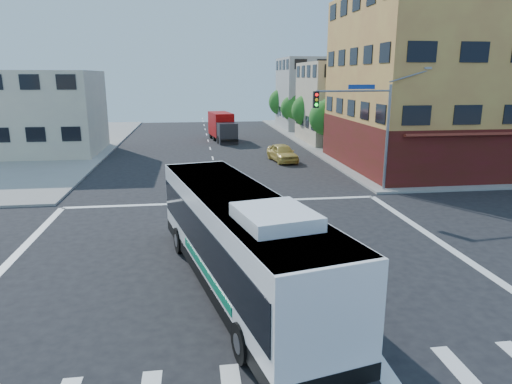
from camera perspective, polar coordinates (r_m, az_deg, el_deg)
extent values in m
plane|color=black|center=(19.07, -2.01, -8.91)|extent=(120.00, 120.00, 0.00)
cube|color=gray|center=(64.46, 27.14, 6.13)|extent=(50.00, 50.00, 0.15)
cube|color=gold|center=(42.00, 23.91, 12.43)|extent=(18.00, 15.00, 14.00)
cube|color=#541315|center=(42.36, 23.23, 5.69)|extent=(18.09, 15.08, 4.00)
cube|color=maroon|center=(36.33, 29.17, 6.33)|extent=(16.00, 1.60, 0.51)
cube|color=tan|center=(54.83, 12.37, 10.85)|extent=(12.00, 10.00, 9.00)
cube|color=#969691|center=(68.12, 8.31, 12.06)|extent=(12.00, 10.00, 10.00)
cube|color=#BEB29E|center=(49.96, -25.95, 8.87)|extent=(12.00, 10.00, 8.00)
cylinder|color=gray|center=(31.16, 16.05, 6.36)|extent=(0.18, 0.18, 7.00)
cylinder|color=gray|center=(29.75, 12.15, 12.24)|extent=(5.01, 0.62, 0.12)
cube|color=black|center=(28.78, 7.49, 11.38)|extent=(0.32, 0.30, 1.00)
sphere|color=#FF0C0C|center=(28.60, 7.60, 11.96)|extent=(0.20, 0.20, 0.20)
sphere|color=yellow|center=(28.62, 7.58, 11.36)|extent=(0.20, 0.20, 0.20)
sphere|color=#19FF33|center=(28.63, 7.56, 10.76)|extent=(0.20, 0.20, 0.20)
cube|color=navy|center=(29.96, 13.07, 12.69)|extent=(1.80, 0.22, 0.28)
cube|color=gray|center=(32.22, 20.64, 14.30)|extent=(0.50, 0.22, 0.14)
cylinder|color=#372314|center=(47.86, 8.71, 6.29)|extent=(0.28, 0.28, 1.92)
sphere|color=#1C5C1A|center=(47.59, 8.82, 9.15)|extent=(3.60, 3.60, 3.60)
sphere|color=#1C5C1A|center=(47.35, 9.44, 10.20)|extent=(2.52, 2.52, 2.52)
cylinder|color=#372314|center=(55.51, 6.38, 7.49)|extent=(0.28, 0.28, 1.99)
sphere|color=#1C5C1A|center=(55.27, 6.45, 10.08)|extent=(3.80, 3.80, 3.80)
sphere|color=#1C5C1A|center=(55.02, 6.97, 11.04)|extent=(2.66, 2.66, 2.66)
cylinder|color=#372314|center=(63.26, 4.60, 8.32)|extent=(0.28, 0.28, 1.89)
sphere|color=#1C5C1A|center=(63.06, 4.64, 10.40)|extent=(3.40, 3.40, 3.40)
sphere|color=#1C5C1A|center=(62.80, 5.08, 11.15)|extent=(2.38, 2.38, 2.38)
cylinder|color=#372314|center=(71.04, 3.21, 9.05)|extent=(0.28, 0.28, 2.03)
sphere|color=#1C5C1A|center=(70.85, 3.24, 11.16)|extent=(4.00, 4.00, 4.00)
sphere|color=#1C5C1A|center=(70.59, 3.62, 11.95)|extent=(2.80, 2.80, 2.80)
cube|color=black|center=(16.75, -2.16, -10.07)|extent=(5.66, 13.46, 0.49)
cube|color=white|center=(16.25, -2.20, -5.76)|extent=(5.65, 13.43, 3.12)
cube|color=black|center=(16.18, -2.21, -5.12)|extent=(5.61, 13.06, 1.37)
cube|color=black|center=(22.22, -7.55, -0.11)|extent=(2.52, 0.64, 1.48)
cube|color=#E5590C|center=(22.01, -7.66, 2.67)|extent=(2.05, 0.52, 0.31)
cube|color=white|center=(15.79, -2.25, -0.66)|extent=(5.53, 13.17, 0.13)
cube|color=white|center=(12.77, 2.43, -3.09)|extent=(2.44, 2.78, 0.39)
cube|color=#057B50|center=(15.69, -6.48, -9.72)|extent=(1.36, 5.88, 0.31)
cube|color=#057B50|center=(16.53, 3.12, -8.36)|extent=(1.36, 5.88, 0.31)
cylinder|color=black|center=(20.24, -9.52, -5.96)|extent=(0.57, 1.18, 1.14)
cylinder|color=#99999E|center=(20.22, -9.95, -6.01)|extent=(0.17, 0.56, 0.57)
cylinder|color=black|center=(20.85, -2.44, -5.15)|extent=(0.57, 1.18, 1.14)
cylinder|color=#99999E|center=(20.90, -2.04, -5.11)|extent=(0.17, 0.56, 0.57)
cylinder|color=black|center=(12.89, -1.68, -18.31)|extent=(0.57, 1.18, 1.14)
cylinder|color=#99999E|center=(12.85, -2.36, -18.44)|extent=(0.17, 0.56, 0.57)
cylinder|color=black|center=(13.83, 9.05, -16.04)|extent=(0.57, 1.18, 1.14)
cylinder|color=#99999E|center=(13.90, 9.62, -15.90)|extent=(0.17, 0.56, 0.57)
cube|color=#26252A|center=(52.18, -3.63, 7.32)|extent=(2.35, 2.27, 2.36)
cube|color=black|center=(51.30, -3.42, 7.61)|extent=(1.90, 0.34, 0.91)
cube|color=#A30707|center=(55.45, -4.42, 8.47)|extent=(2.88, 5.34, 2.72)
cube|color=black|center=(54.55, -4.16, 6.90)|extent=(3.01, 7.47, 0.27)
cylinder|color=black|center=(52.25, -4.68, 6.51)|extent=(0.38, 0.93, 0.91)
cylinder|color=black|center=(52.66, -2.64, 6.60)|extent=(0.38, 0.93, 0.91)
cylinder|color=black|center=(54.81, -5.24, 6.86)|extent=(0.38, 0.93, 0.91)
cylinder|color=black|center=(55.20, -3.28, 6.95)|extent=(0.38, 0.93, 0.91)
cylinder|color=black|center=(57.02, -5.68, 7.14)|extent=(0.38, 0.93, 0.91)
cylinder|color=black|center=(57.39, -3.79, 7.22)|extent=(0.38, 0.93, 0.91)
imported|color=gold|center=(41.30, 3.32, 4.92)|extent=(2.48, 4.82, 1.57)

